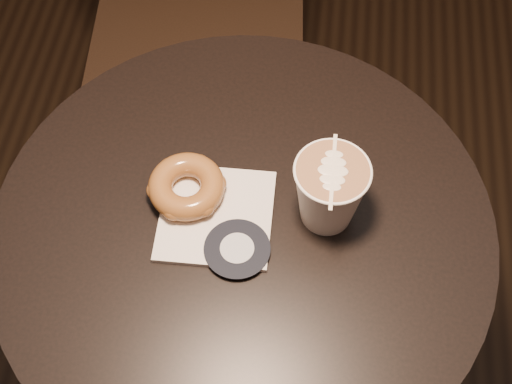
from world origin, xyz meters
TOP-DOWN VIEW (x-y plane):
  - cafe_table at (0.00, 0.00)m, footprint 0.70×0.70m
  - pastry_bag at (-0.04, 0.00)m, footprint 0.16×0.16m
  - doughnut at (-0.08, 0.03)m, footprint 0.11×0.11m
  - latte_cup at (0.11, 0.03)m, footprint 0.10×0.10m

SIDE VIEW (x-z plane):
  - cafe_table at x=0.00m, z-range 0.18..0.93m
  - pastry_bag at x=-0.04m, z-range 0.75..0.76m
  - doughnut at x=-0.08m, z-range 0.76..0.79m
  - latte_cup at x=0.11m, z-range 0.75..0.86m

